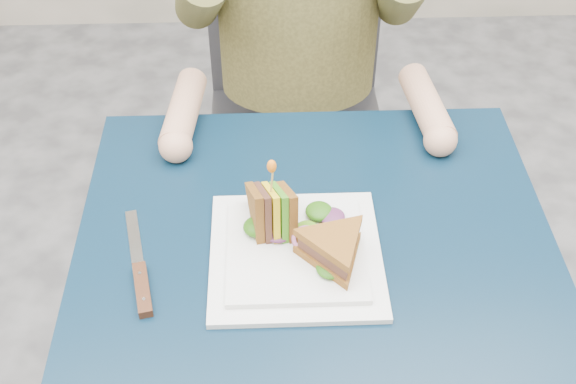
{
  "coord_description": "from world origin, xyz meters",
  "views": [
    {
      "loc": [
        -0.07,
        -0.73,
        1.55
      ],
      "look_at": [
        -0.04,
        0.06,
        0.82
      ],
      "focal_mm": 45.0,
      "sensor_mm": 36.0,
      "label": 1
    }
  ],
  "objects_px": {
    "plate": "(296,253)",
    "sandwich_flat": "(334,248)",
    "sandwich_upright": "(273,212)",
    "knife": "(141,280)",
    "table": "(316,293)",
    "fork": "(234,270)",
    "chair": "(296,86)"
  },
  "relations": [
    {
      "from": "sandwich_flat",
      "to": "knife",
      "type": "xyz_separation_m",
      "value": [
        -0.29,
        -0.02,
        -0.04
      ]
    },
    {
      "from": "sandwich_flat",
      "to": "knife",
      "type": "bearing_deg",
      "value": -176.8
    },
    {
      "from": "table",
      "to": "fork",
      "type": "distance_m",
      "value": 0.15
    },
    {
      "from": "table",
      "to": "sandwich_flat",
      "type": "xyz_separation_m",
      "value": [
        0.02,
        -0.02,
        0.12
      ]
    },
    {
      "from": "table",
      "to": "sandwich_upright",
      "type": "xyz_separation_m",
      "value": [
        -0.07,
        0.05,
        0.13
      ]
    },
    {
      "from": "table",
      "to": "plate",
      "type": "xyz_separation_m",
      "value": [
        -0.03,
        0.01,
        0.09
      ]
    },
    {
      "from": "table",
      "to": "chair",
      "type": "distance_m",
      "value": 0.75
    },
    {
      "from": "plate",
      "to": "knife",
      "type": "relative_size",
      "value": 1.18
    },
    {
      "from": "chair",
      "to": "plate",
      "type": "bearing_deg",
      "value": -92.61
    },
    {
      "from": "plate",
      "to": "sandwich_flat",
      "type": "height_order",
      "value": "sandwich_flat"
    },
    {
      "from": "table",
      "to": "sandwich_flat",
      "type": "distance_m",
      "value": 0.13
    },
    {
      "from": "chair",
      "to": "sandwich_flat",
      "type": "xyz_separation_m",
      "value": [
        0.02,
        -0.75,
        0.23
      ]
    },
    {
      "from": "sandwich_upright",
      "to": "knife",
      "type": "distance_m",
      "value": 0.22
    },
    {
      "from": "fork",
      "to": "knife",
      "type": "distance_m",
      "value": 0.14
    },
    {
      "from": "table",
      "to": "knife",
      "type": "relative_size",
      "value": 3.42
    },
    {
      "from": "plate",
      "to": "sandwich_upright",
      "type": "bearing_deg",
      "value": 126.77
    },
    {
      "from": "table",
      "to": "fork",
      "type": "relative_size",
      "value": 4.18
    },
    {
      "from": "sandwich_upright",
      "to": "knife",
      "type": "xyz_separation_m",
      "value": [
        -0.2,
        -0.09,
        -0.05
      ]
    },
    {
      "from": "sandwich_upright",
      "to": "sandwich_flat",
      "type": "bearing_deg",
      "value": -38.3
    },
    {
      "from": "plate",
      "to": "fork",
      "type": "relative_size",
      "value": 1.45
    },
    {
      "from": "sandwich_upright",
      "to": "knife",
      "type": "relative_size",
      "value": 0.64
    },
    {
      "from": "sandwich_upright",
      "to": "fork",
      "type": "height_order",
      "value": "sandwich_upright"
    },
    {
      "from": "fork",
      "to": "sandwich_flat",
      "type": "bearing_deg",
      "value": -0.45
    },
    {
      "from": "plate",
      "to": "fork",
      "type": "bearing_deg",
      "value": -165.73
    },
    {
      "from": "table",
      "to": "fork",
      "type": "bearing_deg",
      "value": -172.58
    },
    {
      "from": "sandwich_upright",
      "to": "fork",
      "type": "bearing_deg",
      "value": -131.12
    },
    {
      "from": "sandwich_flat",
      "to": "knife",
      "type": "height_order",
      "value": "sandwich_flat"
    },
    {
      "from": "plate",
      "to": "sandwich_flat",
      "type": "xyz_separation_m",
      "value": [
        0.05,
        -0.02,
        0.04
      ]
    },
    {
      "from": "sandwich_upright",
      "to": "knife",
      "type": "bearing_deg",
      "value": -156.37
    },
    {
      "from": "sandwich_upright",
      "to": "knife",
      "type": "height_order",
      "value": "sandwich_upright"
    },
    {
      "from": "sandwich_flat",
      "to": "plate",
      "type": "bearing_deg",
      "value": 155.56
    },
    {
      "from": "table",
      "to": "fork",
      "type": "xyz_separation_m",
      "value": [
        -0.13,
        -0.02,
        0.08
      ]
    }
  ]
}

